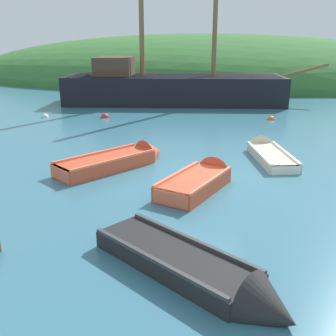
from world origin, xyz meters
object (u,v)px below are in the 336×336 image
Objects in this scene: buoy_orange at (271,120)px; sailing_ship at (172,93)px; buoy_white at (45,117)px; rowboat_near_dock at (201,276)px; rowboat_outer_left at (120,161)px; rowboat_far at (267,154)px; buoy_red at (105,118)px; rowboat_portside at (202,181)px.

sailing_ship is at bearing 144.68° from buoy_orange.
buoy_orange is at bearing 9.05° from buoy_white.
rowboat_outer_left reaches higher than rowboat_near_dock.
rowboat_far reaches higher than buoy_red.
rowboat_near_dock is 1.08× the size of rowboat_far.
rowboat_portside reaches higher than buoy_white.
rowboat_outer_left is at bearing -65.50° from buoy_red.
rowboat_portside is at bearing 129.46° from rowboat_near_dock.
buoy_red reaches higher than buoy_white.
rowboat_outer_left is 8.84× the size of buoy_red.
sailing_ship is 4.97× the size of rowboat_portside.
rowboat_near_dock is at bearing -86.41° from sailing_ship.
buoy_orange is (0.32, 6.67, -0.08)m from rowboat_far.
rowboat_outer_left is at bearing 84.30° from rowboat_portside.
buoy_red is at bearing 40.31° from rowboat_far.
rowboat_far is 3.85m from rowboat_portside.
buoy_red is at bearing -171.18° from buoy_orange.
rowboat_far is 5.05m from rowboat_outer_left.
buoy_orange is 0.85× the size of buoy_red.
rowboat_portside is 7.47× the size of buoy_red.
rowboat_outer_left reaches higher than buoy_white.
rowboat_far is 10.39× the size of buoy_white.
rowboat_far is at bearing -8.86° from rowboat_portside.
buoy_white is (-5.41, -6.06, -0.62)m from sailing_ship.
rowboat_portside is 8.75× the size of buoy_orange.
buoy_white is at bearing 76.53° from rowboat_outer_left.
rowboat_portside is 3.07m from rowboat_outer_left.
rowboat_near_dock is 1.20× the size of rowboat_portside.
rowboat_outer_left reaches higher than buoy_red.
buoy_orange is (1.50, 14.54, -0.11)m from rowboat_near_dock.
rowboat_portside is at bearing -81.00° from rowboat_outer_left.
rowboat_far is 12.10m from buoy_white.
sailing_ship reaches higher than buoy_white.
rowboat_outer_left is (-2.79, 1.28, 0.00)m from rowboat_portside.
rowboat_near_dock is 6.67m from rowboat_outer_left.
rowboat_far is 1.11× the size of rowboat_portside.
buoy_orange is at bearing 7.04° from rowboat_portside.
rowboat_portside is 0.85× the size of rowboat_outer_left.
sailing_ship is 12.32m from rowboat_far.
buoy_white is at bearing -170.31° from buoy_red.
sailing_ship is 14.85m from rowboat_portside.
rowboat_outer_left is (1.09, -13.05, -0.48)m from sailing_ship.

